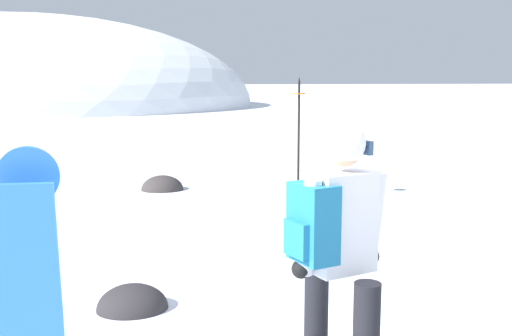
{
  "coord_description": "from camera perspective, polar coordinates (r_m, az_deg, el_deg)",
  "views": [
    {
      "loc": [
        -1.06,
        -3.62,
        1.96
      ],
      "look_at": [
        -0.01,
        2.63,
        1.0
      ],
      "focal_mm": 42.58,
      "sensor_mm": 36.0,
      "label": 1
    }
  ],
  "objects": [
    {
      "name": "spare_snowboard",
      "position": [
        3.05,
        -20.21,
        -13.48
      ],
      "size": [
        0.28,
        0.24,
        1.65
      ],
      "color": "blue",
      "rests_on": "ground"
    },
    {
      "name": "ridge_peak_main",
      "position": [
        43.26,
        -20.41,
        5.46
      ],
      "size": [
        29.48,
        26.53,
        11.98
      ],
      "color": "white",
      "rests_on": "ground"
    },
    {
      "name": "rock_mid",
      "position": [
        5.4,
        -11.52,
        -12.83
      ],
      "size": [
        0.61,
        0.51,
        0.42
      ],
      "color": "#282628",
      "rests_on": "ground"
    },
    {
      "name": "rock_dark",
      "position": [
        10.71,
        -8.79,
        -2.04
      ],
      "size": [
        0.73,
        0.62,
        0.51
      ],
      "color": "#383333",
      "rests_on": "ground"
    },
    {
      "name": "piste_marker_near",
      "position": [
        9.42,
        4.03,
        3.45
      ],
      "size": [
        0.2,
        0.2,
        1.96
      ],
      "color": "black",
      "rests_on": "ground"
    },
    {
      "name": "snowboarder_main",
      "position": [
        3.55,
        7.6,
        -8.49
      ],
      "size": [
        0.8,
        1.75,
        1.71
      ],
      "color": "black",
      "rests_on": "ground"
    }
  ]
}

